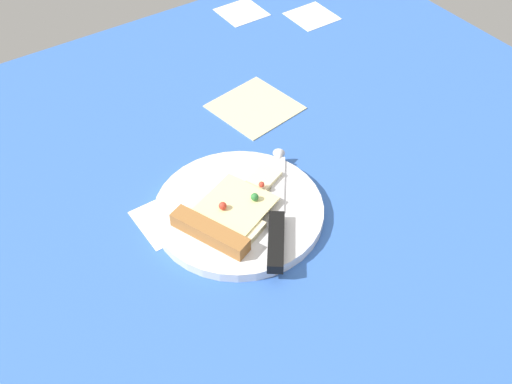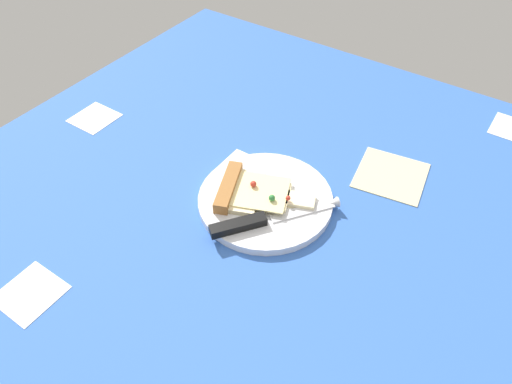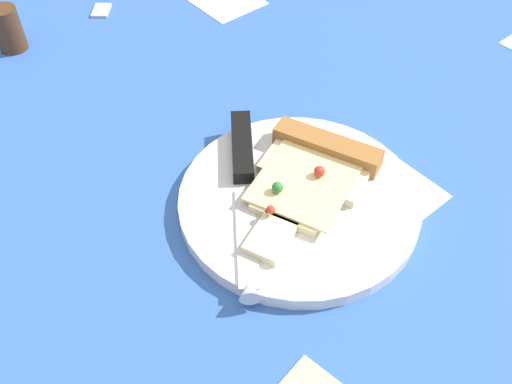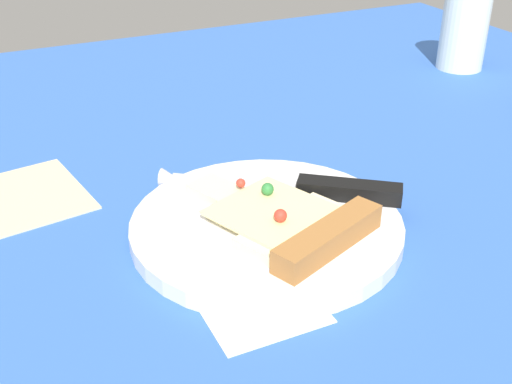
% 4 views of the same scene
% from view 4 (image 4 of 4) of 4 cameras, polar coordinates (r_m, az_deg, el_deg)
% --- Properties ---
extents(ground_plane, '(1.31, 1.31, 0.03)m').
position_cam_4_polar(ground_plane, '(0.67, 4.10, -1.68)').
color(ground_plane, '#3360B7').
rests_on(ground_plane, ground).
extents(plate, '(0.25, 0.25, 0.02)m').
position_cam_4_polar(plate, '(0.60, 0.92, -3.07)').
color(plate, silver).
rests_on(plate, ground_plane).
extents(pizza_slice, '(0.19, 0.14, 0.02)m').
position_cam_4_polar(pizza_slice, '(0.57, 2.88, -2.67)').
color(pizza_slice, beige).
rests_on(pizza_slice, plate).
extents(knife, '(0.16, 0.20, 0.02)m').
position_cam_4_polar(knife, '(0.63, 4.05, 0.39)').
color(knife, silver).
rests_on(knife, plate).
extents(drinking_glass, '(0.07, 0.07, 0.11)m').
position_cam_4_polar(drinking_glass, '(1.07, 17.78, 13.24)').
color(drinking_glass, silver).
rests_on(drinking_glass, ground_plane).
extents(napkin, '(0.15, 0.15, 0.00)m').
position_cam_4_polar(napkin, '(0.70, -20.34, -0.52)').
color(napkin, beige).
rests_on(napkin, ground_plane).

